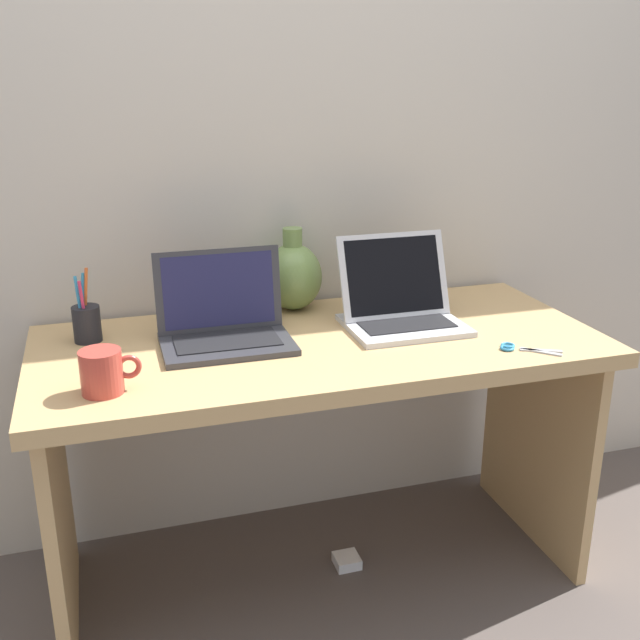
{
  "coord_description": "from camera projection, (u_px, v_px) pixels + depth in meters",
  "views": [
    {
      "loc": [
        -0.52,
        -1.68,
        1.35
      ],
      "look_at": [
        0.0,
        0.0,
        0.75
      ],
      "focal_mm": 41.65,
      "sensor_mm": 36.0,
      "label": 1
    }
  ],
  "objects": [
    {
      "name": "desk",
      "position": [
        320.0,
        393.0,
        1.92
      ],
      "size": [
        1.42,
        0.64,
        0.7
      ],
      "color": "tan",
      "rests_on": "ground"
    },
    {
      "name": "scissors",
      "position": [
        519.0,
        348.0,
        1.8
      ],
      "size": [
        0.14,
        0.11,
        0.01
      ],
      "color": "#B7B7BC",
      "rests_on": "desk"
    },
    {
      "name": "green_vase",
      "position": [
        293.0,
        276.0,
        2.08
      ],
      "size": [
        0.16,
        0.16,
        0.23
      ],
      "color": "#75934C",
      "rests_on": "desk"
    },
    {
      "name": "laptop_left",
      "position": [
        223.0,
        319.0,
        1.84
      ],
      "size": [
        0.32,
        0.23,
        0.22
      ],
      "color": "#333338",
      "rests_on": "desk"
    },
    {
      "name": "coffee_mug",
      "position": [
        103.0,
        372.0,
        1.55
      ],
      "size": [
        0.13,
        0.09,
        0.09
      ],
      "color": "#B23D33",
      "rests_on": "desk"
    },
    {
      "name": "power_brick",
      "position": [
        347.0,
        562.0,
        2.11
      ],
      "size": [
        0.07,
        0.07,
        0.03
      ],
      "primitive_type": "cube",
      "color": "white",
      "rests_on": "ground"
    },
    {
      "name": "back_wall",
      "position": [
        282.0,
        125.0,
        2.04
      ],
      "size": [
        4.4,
        0.04,
        2.4
      ],
      "primitive_type": "cube",
      "color": "beige",
      "rests_on": "ground"
    },
    {
      "name": "pen_cup",
      "position": [
        87.0,
        322.0,
        1.84
      ],
      "size": [
        0.07,
        0.07,
        0.19
      ],
      "color": "black",
      "rests_on": "desk"
    },
    {
      "name": "ground_plane",
      "position": [
        320.0,
        570.0,
        2.1
      ],
      "size": [
        6.0,
        6.0,
        0.0
      ],
      "primitive_type": "plane",
      "color": "#564C47"
    },
    {
      "name": "laptop_right",
      "position": [
        399.0,
        302.0,
        1.96
      ],
      "size": [
        0.3,
        0.25,
        0.23
      ],
      "color": "silver",
      "rests_on": "desk"
    }
  ]
}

